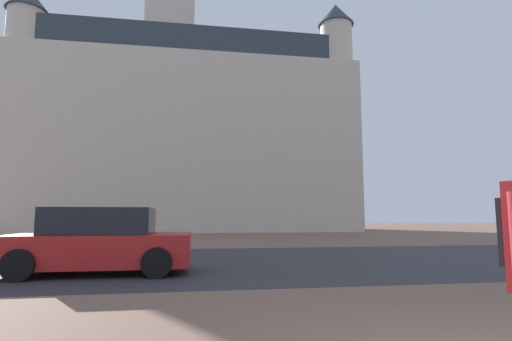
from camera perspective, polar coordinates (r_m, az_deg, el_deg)
name	(u,v)px	position (r m, az deg, el deg)	size (l,w,h in m)	color
ground_plane	(274,258)	(12.51, 2.66, -12.55)	(120.00, 120.00, 0.00)	brown
street_asphalt_strip	(279,260)	(11.86, 3.34, -12.86)	(120.00, 8.99, 0.00)	#2D2D33
landmark_building	(188,133)	(38.22, -9.86, 5.33)	(29.05, 13.96, 33.80)	beige
car_red	(101,242)	(9.76, -21.60, -9.62)	(4.04, 2.10, 1.48)	red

